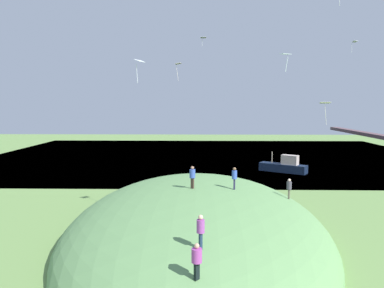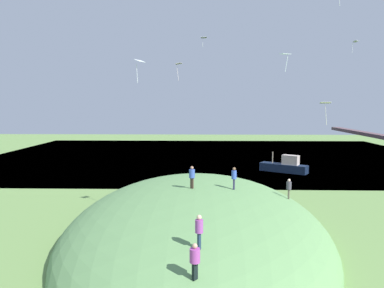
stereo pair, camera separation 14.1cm
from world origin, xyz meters
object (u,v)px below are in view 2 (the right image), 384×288
object	(u,v)px
person_on_hilltop	(199,227)
kite_7	(204,38)
boat_on_lake	(285,166)
kite_5	(326,104)
person_near_shore	(289,186)
kite_6	(139,62)
person_walking_path	(195,257)
kite_0	(285,55)
person_watching_kites	(234,175)
kite_1	(355,42)
mooring_post	(220,186)
person_with_child	(192,175)
kite_2	(179,65)

from	to	relation	value
person_on_hilltop	kite_7	size ratio (longest dim) A/B	1.40
boat_on_lake	kite_5	xyz separation A→B (m)	(14.66, 0.46, 8.61)
person_near_shore	kite_6	bearing A→B (deg)	-90.99
person_walking_path	kite_0	distance (m)	17.74
person_watching_kites	kite_5	bearing A→B (deg)	150.95
kite_0	kite_1	world-z (taller)	kite_1
kite_0	mooring_post	xyz separation A→B (m)	(-12.03, -4.19, -12.57)
kite_1	kite_7	bearing A→B (deg)	-101.06
person_with_child	person_walking_path	size ratio (longest dim) A/B	1.03
kite_1	kite_6	xyz separation A→B (m)	(13.13, -24.37, -3.79)
person_watching_kites	kite_6	world-z (taller)	kite_6
person_on_hilltop	kite_5	bearing A→B (deg)	-54.86
person_walking_path	person_near_shore	size ratio (longest dim) A/B	1.00
kite_0	person_near_shore	bearing A→B (deg)	80.05
person_near_shore	kite_5	xyz separation A→B (m)	(-8.69, 5.39, 6.26)
person_near_shore	kite_0	world-z (taller)	kite_0
kite_0	kite_1	xyz separation A→B (m)	(-18.83, 12.58, 3.96)
kite_0	kite_2	world-z (taller)	kite_2
person_watching_kites	kite_0	xyz separation A→B (m)	(-1.57, 3.81, 8.73)
kite_6	kite_7	bearing A→B (deg)	160.72
person_with_child	person_watching_kites	distance (m)	3.06
person_watching_kites	person_walking_path	xyz separation A→B (m)	(11.65, -2.61, -1.21)
kite_7	boat_on_lake	bearing A→B (deg)	94.08
person_with_child	kite_5	bearing A→B (deg)	72.34
kite_2	person_watching_kites	bearing A→B (deg)	16.07
person_watching_kites	mooring_post	bearing A→B (deg)	-163.81
kite_0	kite_5	world-z (taller)	kite_0
kite_0	kite_7	world-z (taller)	kite_7
kite_0	kite_1	distance (m)	22.99
kite_5	kite_6	xyz separation A→B (m)	(2.90, -17.69, 3.75)
person_near_shore	mooring_post	distance (m)	13.29
person_on_hilltop	kite_5	world-z (taller)	kite_5
person_walking_path	person_near_shore	bearing A→B (deg)	12.57
boat_on_lake	person_with_child	size ratio (longest dim) A/B	3.96
person_on_hilltop	kite_6	xyz separation A→B (m)	(-16.83, -5.52, 9.54)
kite_5	kite_2	bearing A→B (deg)	-116.86
boat_on_lake	person_watching_kites	bearing A→B (deg)	-77.16
person_with_child	person_on_hilltop	xyz separation A→B (m)	(9.16, 0.58, -0.77)
kite_5	kite_6	bearing A→B (deg)	-80.68
person_walking_path	mooring_post	xyz separation A→B (m)	(-25.26, 2.24, -2.63)
person_with_child	kite_2	xyz separation A→B (m)	(-18.06, -2.06, 9.65)
person_watching_kites	person_near_shore	bearing A→B (deg)	123.55
person_watching_kites	kite_0	bearing A→B (deg)	127.03
kite_5	mooring_post	size ratio (longest dim) A/B	2.51
person_with_child	kite_5	size ratio (longest dim) A/B	0.71
person_on_hilltop	kite_2	size ratio (longest dim) A/B	0.79
kite_5	kite_7	distance (m)	20.22
person_watching_kites	person_on_hilltop	bearing A→B (deg)	0.22
kite_0	person_walking_path	bearing A→B (deg)	-25.91
person_near_shore	kite_2	xyz separation A→B (m)	(-16.19, -9.41, 10.88)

